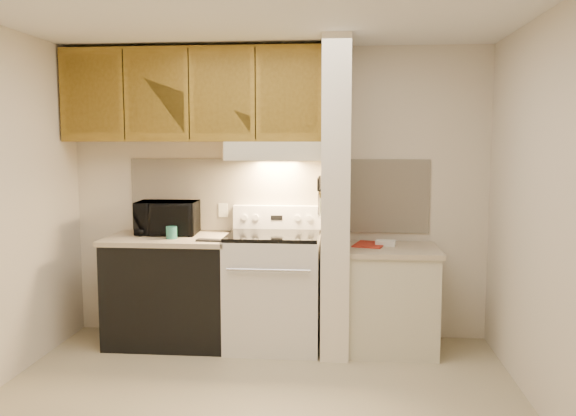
# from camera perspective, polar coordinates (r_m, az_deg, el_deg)

# --- Properties ---
(floor) EXTENTS (3.60, 3.60, 0.00)m
(floor) POSITION_cam_1_polar(r_m,az_deg,el_deg) (4.16, -3.23, -17.92)
(floor) COLOR tan
(floor) RESTS_ON ground
(ceiling) EXTENTS (3.60, 3.60, 0.00)m
(ceiling) POSITION_cam_1_polar(r_m,az_deg,el_deg) (3.88, -3.47, 18.08)
(ceiling) COLOR white
(ceiling) RESTS_ON wall_back
(wall_back) EXTENTS (3.60, 2.50, 0.02)m
(wall_back) POSITION_cam_1_polar(r_m,az_deg,el_deg) (5.30, -0.95, 1.37)
(wall_back) COLOR beige
(wall_back) RESTS_ON floor
(wall_right) EXTENTS (0.02, 3.00, 2.50)m
(wall_right) POSITION_cam_1_polar(r_m,az_deg,el_deg) (3.98, 23.23, -0.82)
(wall_right) COLOR beige
(wall_right) RESTS_ON floor
(backsplash) EXTENTS (2.60, 0.02, 0.63)m
(backsplash) POSITION_cam_1_polar(r_m,az_deg,el_deg) (5.29, -0.97, 1.19)
(backsplash) COLOR #F4E5C7
(backsplash) RESTS_ON wall_back
(range_body) EXTENTS (0.76, 0.65, 0.92)m
(range_body) POSITION_cam_1_polar(r_m,az_deg,el_deg) (5.10, -1.35, -7.85)
(range_body) COLOR silver
(range_body) RESTS_ON floor
(oven_window) EXTENTS (0.50, 0.01, 0.30)m
(oven_window) POSITION_cam_1_polar(r_m,az_deg,el_deg) (4.78, -1.79, -8.32)
(oven_window) COLOR black
(oven_window) RESTS_ON range_body
(oven_handle) EXTENTS (0.65, 0.02, 0.02)m
(oven_handle) POSITION_cam_1_polar(r_m,az_deg,el_deg) (4.69, -1.86, -5.84)
(oven_handle) COLOR silver
(oven_handle) RESTS_ON range_body
(cooktop) EXTENTS (0.74, 0.64, 0.03)m
(cooktop) POSITION_cam_1_polar(r_m,az_deg,el_deg) (5.00, -1.37, -2.57)
(cooktop) COLOR black
(cooktop) RESTS_ON range_body
(range_backguard) EXTENTS (0.76, 0.08, 0.20)m
(range_backguard) POSITION_cam_1_polar(r_m,az_deg,el_deg) (5.27, -1.02, -0.86)
(range_backguard) COLOR silver
(range_backguard) RESTS_ON range_body
(range_display) EXTENTS (0.10, 0.01, 0.04)m
(range_display) POSITION_cam_1_polar(r_m,az_deg,el_deg) (5.23, -1.07, -0.92)
(range_display) COLOR black
(range_display) RESTS_ON range_backguard
(range_knob_left_outer) EXTENTS (0.05, 0.02, 0.05)m
(range_knob_left_outer) POSITION_cam_1_polar(r_m,az_deg,el_deg) (5.26, -4.10, -0.88)
(range_knob_left_outer) COLOR silver
(range_knob_left_outer) RESTS_ON range_backguard
(range_knob_left_inner) EXTENTS (0.05, 0.02, 0.05)m
(range_knob_left_inner) POSITION_cam_1_polar(r_m,az_deg,el_deg) (5.24, -3.03, -0.90)
(range_knob_left_inner) COLOR silver
(range_knob_left_inner) RESTS_ON range_backguard
(range_knob_right_inner) EXTENTS (0.05, 0.02, 0.05)m
(range_knob_right_inner) POSITION_cam_1_polar(r_m,az_deg,el_deg) (5.21, 0.90, -0.94)
(range_knob_right_inner) COLOR silver
(range_knob_right_inner) RESTS_ON range_backguard
(range_knob_right_outer) EXTENTS (0.05, 0.02, 0.05)m
(range_knob_right_outer) POSITION_cam_1_polar(r_m,az_deg,el_deg) (5.20, 2.00, -0.95)
(range_knob_right_outer) COLOR silver
(range_knob_right_outer) RESTS_ON range_backguard
(dishwasher_front) EXTENTS (1.00, 0.63, 0.87)m
(dishwasher_front) POSITION_cam_1_polar(r_m,az_deg,el_deg) (5.28, -10.95, -7.74)
(dishwasher_front) COLOR black
(dishwasher_front) RESTS_ON floor
(left_countertop) EXTENTS (1.04, 0.67, 0.04)m
(left_countertop) POSITION_cam_1_polar(r_m,az_deg,el_deg) (5.19, -11.06, -2.86)
(left_countertop) COLOR #BCAC8F
(left_countertop) RESTS_ON dishwasher_front
(spoon_rest) EXTENTS (0.24, 0.10, 0.02)m
(spoon_rest) POSITION_cam_1_polar(r_m,az_deg,el_deg) (4.90, -7.22, -3.01)
(spoon_rest) COLOR black
(spoon_rest) RESTS_ON left_countertop
(teal_jar) EXTENTS (0.11, 0.11, 0.10)m
(teal_jar) POSITION_cam_1_polar(r_m,az_deg,el_deg) (5.07, -10.85, -2.27)
(teal_jar) COLOR #256B61
(teal_jar) RESTS_ON left_countertop
(outlet) EXTENTS (0.08, 0.01, 0.12)m
(outlet) POSITION_cam_1_polar(r_m,az_deg,el_deg) (5.37, -6.08, -0.22)
(outlet) COLOR beige
(outlet) RESTS_ON backsplash
(microwave) EXTENTS (0.53, 0.37, 0.28)m
(microwave) POSITION_cam_1_polar(r_m,az_deg,el_deg) (5.32, -11.19, -0.90)
(microwave) COLOR black
(microwave) RESTS_ON left_countertop
(partition_pillar) EXTENTS (0.22, 0.70, 2.50)m
(partition_pillar) POSITION_cam_1_polar(r_m,az_deg,el_deg) (4.93, 4.52, 0.96)
(partition_pillar) COLOR white
(partition_pillar) RESTS_ON floor
(pillar_trim) EXTENTS (0.01, 0.70, 0.04)m
(pillar_trim) POSITION_cam_1_polar(r_m,az_deg,el_deg) (4.92, 3.18, 1.56)
(pillar_trim) COLOR olive
(pillar_trim) RESTS_ON partition_pillar
(knife_strip) EXTENTS (0.02, 0.42, 0.04)m
(knife_strip) POSITION_cam_1_polar(r_m,az_deg,el_deg) (4.87, 3.09, 1.74)
(knife_strip) COLOR black
(knife_strip) RESTS_ON partition_pillar
(knife_blade_a) EXTENTS (0.01, 0.03, 0.16)m
(knife_blade_a) POSITION_cam_1_polar(r_m,az_deg,el_deg) (4.71, 2.86, 0.36)
(knife_blade_a) COLOR silver
(knife_blade_a) RESTS_ON knife_strip
(knife_handle_a) EXTENTS (0.02, 0.02, 0.10)m
(knife_handle_a) POSITION_cam_1_polar(r_m,az_deg,el_deg) (4.70, 2.87, 2.19)
(knife_handle_a) COLOR black
(knife_handle_a) RESTS_ON knife_strip
(knife_blade_b) EXTENTS (0.01, 0.04, 0.18)m
(knife_blade_b) POSITION_cam_1_polar(r_m,az_deg,el_deg) (4.81, 2.90, 0.37)
(knife_blade_b) COLOR silver
(knife_blade_b) RESTS_ON knife_strip
(knife_handle_b) EXTENTS (0.02, 0.02, 0.10)m
(knife_handle_b) POSITION_cam_1_polar(r_m,az_deg,el_deg) (4.78, 2.91, 2.26)
(knife_handle_b) COLOR black
(knife_handle_b) RESTS_ON knife_strip
(knife_blade_c) EXTENTS (0.01, 0.04, 0.20)m
(knife_blade_c) POSITION_cam_1_polar(r_m,az_deg,el_deg) (4.88, 2.94, 0.34)
(knife_blade_c) COLOR silver
(knife_blade_c) RESTS_ON knife_strip
(knife_handle_c) EXTENTS (0.02, 0.02, 0.10)m
(knife_handle_c) POSITION_cam_1_polar(r_m,az_deg,el_deg) (4.88, 2.96, 2.34)
(knife_handle_c) COLOR black
(knife_handle_c) RESTS_ON knife_strip
(knife_blade_d) EXTENTS (0.01, 0.04, 0.16)m
(knife_blade_d) POSITION_cam_1_polar(r_m,az_deg,el_deg) (4.96, 2.97, 0.67)
(knife_blade_d) COLOR silver
(knife_blade_d) RESTS_ON knife_strip
(knife_handle_d) EXTENTS (0.02, 0.02, 0.10)m
(knife_handle_d) POSITION_cam_1_polar(r_m,az_deg,el_deg) (4.95, 2.99, 2.40)
(knife_handle_d) COLOR black
(knife_handle_d) RESTS_ON knife_strip
(knife_blade_e) EXTENTS (0.01, 0.04, 0.18)m
(knife_blade_e) POSITION_cam_1_polar(r_m,az_deg,el_deg) (5.06, 3.01, 0.66)
(knife_blade_e) COLOR silver
(knife_blade_e) RESTS_ON knife_strip
(knife_handle_e) EXTENTS (0.02, 0.02, 0.10)m
(knife_handle_e) POSITION_cam_1_polar(r_m,az_deg,el_deg) (5.04, 3.02, 2.46)
(knife_handle_e) COLOR black
(knife_handle_e) RESTS_ON knife_strip
(oven_mitt) EXTENTS (0.03, 0.09, 0.22)m
(oven_mitt) POSITION_cam_1_polar(r_m,az_deg,el_deg) (5.10, 3.06, 0.55)
(oven_mitt) COLOR gray
(oven_mitt) RESTS_ON partition_pillar
(right_cab_base) EXTENTS (0.70, 0.60, 0.81)m
(right_cab_base) POSITION_cam_1_polar(r_m,az_deg,el_deg) (5.09, 9.68, -8.60)
(right_cab_base) COLOR beige
(right_cab_base) RESTS_ON floor
(right_countertop) EXTENTS (0.74, 0.64, 0.04)m
(right_countertop) POSITION_cam_1_polar(r_m,az_deg,el_deg) (5.00, 9.77, -3.89)
(right_countertop) COLOR #BCAC8F
(right_countertop) RESTS_ON right_cab_base
(red_folder) EXTENTS (0.31, 0.37, 0.01)m
(red_folder) POSITION_cam_1_polar(r_m,az_deg,el_deg) (5.08, 7.66, -3.40)
(red_folder) COLOR #A6281A
(red_folder) RESTS_ON right_countertop
(white_box) EXTENTS (0.18, 0.13, 0.04)m
(white_box) POSITION_cam_1_polar(r_m,az_deg,el_deg) (5.08, 9.13, -3.24)
(white_box) COLOR white
(white_box) RESTS_ON right_countertop
(range_hood) EXTENTS (0.78, 0.44, 0.15)m
(range_hood) POSITION_cam_1_polar(r_m,az_deg,el_deg) (5.07, -1.23, 5.38)
(range_hood) COLOR beige
(range_hood) RESTS_ON upper_cabinets
(hood_lip) EXTENTS (0.78, 0.04, 0.06)m
(hood_lip) POSITION_cam_1_polar(r_m,az_deg,el_deg) (4.86, -1.50, 4.81)
(hood_lip) COLOR beige
(hood_lip) RESTS_ON range_hood
(upper_cabinets) EXTENTS (2.18, 0.33, 0.77)m
(upper_cabinets) POSITION_cam_1_polar(r_m,az_deg,el_deg) (5.25, -8.82, 10.37)
(upper_cabinets) COLOR olive
(upper_cabinets) RESTS_ON wall_back
(cab_door_a) EXTENTS (0.46, 0.01, 0.63)m
(cab_door_a) POSITION_cam_1_polar(r_m,az_deg,el_deg) (5.35, -17.90, 10.06)
(cab_door_a) COLOR olive
(cab_door_a) RESTS_ON upper_cabinets
(cab_gap_a) EXTENTS (0.01, 0.01, 0.73)m
(cab_gap_a) POSITION_cam_1_polar(r_m,az_deg,el_deg) (5.25, -15.13, 10.22)
(cab_gap_a) COLOR black
(cab_gap_a) RESTS_ON upper_cabinets
(cab_door_b) EXTENTS (0.46, 0.01, 0.63)m
(cab_door_b) POSITION_cam_1_polar(r_m,az_deg,el_deg) (5.16, -12.24, 10.36)
(cab_door_b) COLOR olive
(cab_door_b) RESTS_ON upper_cabinets
(cab_gap_b) EXTENTS (0.01, 0.01, 0.73)m
(cab_gap_b) POSITION_cam_1_polar(r_m,az_deg,el_deg) (5.09, -9.26, 10.49)
(cab_gap_b) COLOR black
(cab_gap_b) RESTS_ON upper_cabinets
(cab_door_c) EXTENTS (0.46, 0.01, 0.63)m
(cab_door_c) POSITION_cam_1_polar(r_m,az_deg,el_deg) (5.03, -6.20, 10.58)
(cab_door_c) COLOR olive
(cab_door_c) RESTS_ON upper_cabinets
(cab_gap_c) EXTENTS (0.01, 0.01, 0.73)m
(cab_gap_c) POSITION_cam_1_polar(r_m,az_deg,el_deg) (4.98, -3.08, 10.65)
(cab_gap_c) COLOR black
(cab_gap_c) RESTS_ON upper_cabinets
(cab_door_d) EXTENTS (0.46, 0.01, 0.63)m
(cab_door_d) POSITION_cam_1_polar(r_m,az_deg,el_deg) (4.95, 0.10, 10.68)
(cab_door_d) COLOR olive
(cab_door_d) RESTS_ON upper_cabinets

